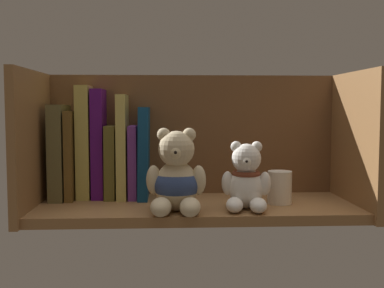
% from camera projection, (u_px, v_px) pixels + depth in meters
% --- Properties ---
extents(shelf_board, '(0.65, 0.24, 0.02)m').
position_uv_depth(shelf_board, '(196.00, 208.00, 0.99)').
color(shelf_board, olive).
rests_on(shelf_board, ground).
extents(shelf_back_panel, '(0.68, 0.01, 0.30)m').
position_uv_depth(shelf_back_panel, '(193.00, 139.00, 1.10)').
color(shelf_back_panel, brown).
rests_on(shelf_back_panel, ground).
extents(shelf_side_panel_left, '(0.02, 0.27, 0.30)m').
position_uv_depth(shelf_side_panel_left, '(32.00, 144.00, 0.96)').
color(shelf_side_panel_left, olive).
rests_on(shelf_side_panel_left, ground).
extents(shelf_side_panel_right, '(0.02, 0.27, 0.30)m').
position_uv_depth(shelf_side_panel_right, '(355.00, 142.00, 0.99)').
color(shelf_side_panel_right, olive).
rests_on(shelf_side_panel_right, ground).
extents(book_0, '(0.03, 0.15, 0.21)m').
position_uv_depth(book_0, '(62.00, 151.00, 1.05)').
color(book_0, brown).
rests_on(book_0, shelf_board).
extents(book_1, '(0.02, 0.14, 0.19)m').
position_uv_depth(book_1, '(74.00, 154.00, 1.05)').
color(book_1, brown).
rests_on(book_1, shelf_board).
extents(book_2, '(0.03, 0.10, 0.25)m').
position_uv_depth(book_2, '(85.00, 142.00, 1.05)').
color(book_2, tan).
rests_on(book_2, shelf_board).
extents(book_3, '(0.03, 0.10, 0.24)m').
position_uv_depth(book_3, '(99.00, 143.00, 1.05)').
color(book_3, '#4E106C').
rests_on(book_3, shelf_board).
extents(book_4, '(0.02, 0.12, 0.16)m').
position_uv_depth(book_4, '(112.00, 161.00, 1.06)').
color(book_4, brown).
rests_on(book_4, shelf_board).
extents(book_5, '(0.02, 0.13, 0.23)m').
position_uv_depth(book_5, '(123.00, 146.00, 1.06)').
color(book_5, tan).
rests_on(book_5, shelf_board).
extents(book_6, '(0.02, 0.12, 0.16)m').
position_uv_depth(book_6, '(134.00, 161.00, 1.06)').
color(book_6, '#733490').
rests_on(book_6, shelf_board).
extents(book_7, '(0.02, 0.15, 0.20)m').
position_uv_depth(book_7, '(144.00, 152.00, 1.06)').
color(book_7, navy).
rests_on(book_7, shelf_board).
extents(teddy_bear_larger, '(0.12, 0.12, 0.16)m').
position_uv_depth(teddy_bear_larger, '(176.00, 179.00, 0.91)').
color(teddy_bear_larger, beige).
rests_on(teddy_bear_larger, shelf_board).
extents(teddy_bear_smaller, '(0.10, 0.10, 0.13)m').
position_uv_depth(teddy_bear_smaller, '(246.00, 180.00, 0.93)').
color(teddy_bear_smaller, white).
rests_on(teddy_bear_smaller, shelf_board).
extents(pillar_candle, '(0.05, 0.05, 0.07)m').
position_uv_depth(pillar_candle, '(280.00, 187.00, 0.99)').
color(pillar_candle, silver).
rests_on(pillar_candle, shelf_board).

